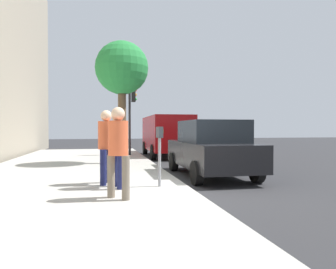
{
  "coord_description": "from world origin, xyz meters",
  "views": [
    {
      "loc": [
        -7.22,
        1.96,
        1.51
      ],
      "look_at": [
        0.41,
        0.36,
        1.36
      ],
      "focal_mm": 32.62,
      "sensor_mm": 36.0,
      "label": 1
    }
  ],
  "objects_px": {
    "parking_officer": "(106,140)",
    "traffic_signal": "(132,108)",
    "parked_sedan_near": "(211,148)",
    "pedestrian_at_meter": "(118,143)",
    "parked_van_far": "(166,134)",
    "pedestrian_bystander": "(118,145)",
    "street_tree": "(122,70)",
    "parking_meter": "(160,143)"
  },
  "relations": [
    {
      "from": "parking_officer",
      "to": "traffic_signal",
      "type": "bearing_deg",
      "value": 103.56
    },
    {
      "from": "parked_sedan_near",
      "to": "traffic_signal",
      "type": "relative_size",
      "value": 1.23
    },
    {
      "from": "pedestrian_at_meter",
      "to": "parked_van_far",
      "type": "xyz_separation_m",
      "value": [
        9.15,
        -3.0,
        0.06
      ]
    },
    {
      "from": "pedestrian_bystander",
      "to": "parked_van_far",
      "type": "bearing_deg",
      "value": 29.75
    },
    {
      "from": "street_tree",
      "to": "traffic_signal",
      "type": "xyz_separation_m",
      "value": [
        3.74,
        -0.71,
        -1.28
      ]
    },
    {
      "from": "pedestrian_at_meter",
      "to": "parking_officer",
      "type": "bearing_deg",
      "value": 99.91
    },
    {
      "from": "traffic_signal",
      "to": "parked_sedan_near",
      "type": "bearing_deg",
      "value": -164.46
    },
    {
      "from": "street_tree",
      "to": "parking_meter",
      "type": "bearing_deg",
      "value": -173.61
    },
    {
      "from": "pedestrian_bystander",
      "to": "parking_officer",
      "type": "distance_m",
      "value": 1.68
    },
    {
      "from": "street_tree",
      "to": "parking_officer",
      "type": "bearing_deg",
      "value": 171.95
    },
    {
      "from": "parked_van_far",
      "to": "street_tree",
      "type": "relative_size",
      "value": 1.08
    },
    {
      "from": "pedestrian_at_meter",
      "to": "parking_officer",
      "type": "xyz_separation_m",
      "value": [
        0.54,
        0.25,
        0.04
      ]
    },
    {
      "from": "pedestrian_bystander",
      "to": "parked_van_far",
      "type": "xyz_separation_m",
      "value": [
        10.27,
        -3.04,
        0.05
      ]
    },
    {
      "from": "parked_van_far",
      "to": "parking_meter",
      "type": "bearing_deg",
      "value": 167.55
    },
    {
      "from": "pedestrian_bystander",
      "to": "traffic_signal",
      "type": "height_order",
      "value": "traffic_signal"
    },
    {
      "from": "pedestrian_bystander",
      "to": "street_tree",
      "type": "distance_m",
      "value": 6.82
    },
    {
      "from": "pedestrian_at_meter",
      "to": "traffic_signal",
      "type": "height_order",
      "value": "traffic_signal"
    },
    {
      "from": "parked_van_far",
      "to": "traffic_signal",
      "type": "bearing_deg",
      "value": 98.12
    },
    {
      "from": "pedestrian_at_meter",
      "to": "parking_officer",
      "type": "height_order",
      "value": "parking_officer"
    },
    {
      "from": "parked_sedan_near",
      "to": "street_tree",
      "type": "xyz_separation_m",
      "value": [
        3.08,
        2.6,
        2.96
      ]
    },
    {
      "from": "parking_officer",
      "to": "street_tree",
      "type": "relative_size",
      "value": 0.38
    },
    {
      "from": "parked_sedan_near",
      "to": "parked_van_far",
      "type": "distance_m",
      "value": 7.09
    },
    {
      "from": "parking_meter",
      "to": "parked_van_far",
      "type": "xyz_separation_m",
      "value": [
        9.18,
        -2.03,
        0.09
      ]
    },
    {
      "from": "parked_van_far",
      "to": "street_tree",
      "type": "height_order",
      "value": "street_tree"
    },
    {
      "from": "parking_meter",
      "to": "parked_sedan_near",
      "type": "distance_m",
      "value": 2.92
    },
    {
      "from": "parked_sedan_near",
      "to": "pedestrian_at_meter",
      "type": "bearing_deg",
      "value": 124.53
    },
    {
      "from": "parking_meter",
      "to": "pedestrian_at_meter",
      "type": "bearing_deg",
      "value": 88.49
    },
    {
      "from": "parking_meter",
      "to": "street_tree",
      "type": "height_order",
      "value": "street_tree"
    },
    {
      "from": "parking_meter",
      "to": "pedestrian_at_meter",
      "type": "relative_size",
      "value": 0.8
    },
    {
      "from": "pedestrian_at_meter",
      "to": "traffic_signal",
      "type": "bearing_deg",
      "value": 67.96
    },
    {
      "from": "parking_officer",
      "to": "street_tree",
      "type": "distance_m",
      "value": 5.34
    },
    {
      "from": "parking_officer",
      "to": "parked_van_far",
      "type": "distance_m",
      "value": 9.2
    },
    {
      "from": "street_tree",
      "to": "parked_van_far",
      "type": "bearing_deg",
      "value": -33.02
    },
    {
      "from": "pedestrian_at_meter",
      "to": "pedestrian_bystander",
      "type": "distance_m",
      "value": 1.12
    },
    {
      "from": "parked_sedan_near",
      "to": "parking_officer",
      "type": "bearing_deg",
      "value": 115.07
    },
    {
      "from": "pedestrian_bystander",
      "to": "parking_officer",
      "type": "height_order",
      "value": "parking_officer"
    },
    {
      "from": "parked_van_far",
      "to": "street_tree",
      "type": "bearing_deg",
      "value": 146.98
    },
    {
      "from": "pedestrian_at_meter",
      "to": "parked_sedan_near",
      "type": "distance_m",
      "value": 3.66
    },
    {
      "from": "parking_meter",
      "to": "pedestrian_bystander",
      "type": "distance_m",
      "value": 1.49
    },
    {
      "from": "parking_meter",
      "to": "street_tree",
      "type": "distance_m",
      "value": 5.86
    },
    {
      "from": "parking_officer",
      "to": "traffic_signal",
      "type": "relative_size",
      "value": 0.5
    },
    {
      "from": "parked_van_far",
      "to": "parking_officer",
      "type": "bearing_deg",
      "value": 159.29
    }
  ]
}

